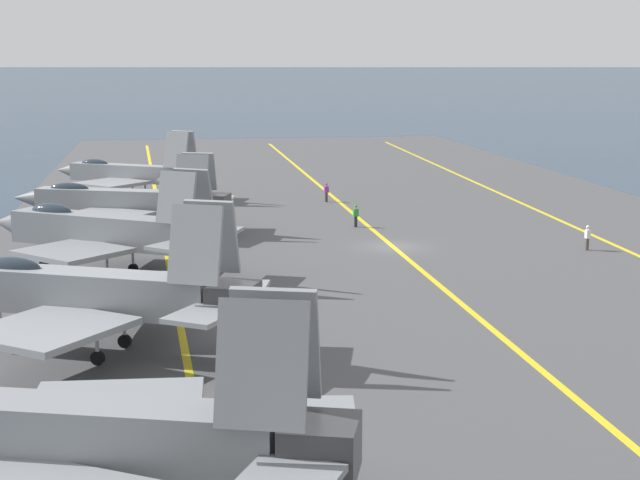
{
  "coord_description": "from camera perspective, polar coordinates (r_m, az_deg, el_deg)",
  "views": [
    {
      "loc": [
        -63.38,
        15.09,
        13.21
      ],
      "look_at": [
        -9.84,
        6.56,
        2.9
      ],
      "focal_mm": 55.0,
      "sensor_mm": 36.0,
      "label": 1
    }
  ],
  "objects": [
    {
      "name": "ground_plane",
      "position": [
        66.48,
        4.26,
        -0.72
      ],
      "size": [
        2000.0,
        2000.0,
        0.0
      ],
      "primitive_type": "plane",
      "color": "#23384C"
    },
    {
      "name": "carrier_deck",
      "position": [
        66.44,
        4.26,
        -0.56
      ],
      "size": [
        174.02,
        54.99,
        0.4
      ],
      "primitive_type": "cube",
      "color": "#4C4C4F",
      "rests_on": "ground"
    },
    {
      "name": "deck_stripe_foul_line",
      "position": [
        71.37,
        16.16,
        0.0
      ],
      "size": [
        156.57,
        4.71,
        0.01
      ],
      "primitive_type": "cube",
      "rotation": [
        0.0,
        0.0,
        -0.03
      ],
      "color": "yellow",
      "rests_on": "carrier_deck"
    },
    {
      "name": "deck_stripe_centerline",
      "position": [
        66.4,
        4.26,
        -0.38
      ],
      "size": [
        156.62,
        0.36,
        0.01
      ],
      "primitive_type": "cube",
      "color": "yellow",
      "rests_on": "carrier_deck"
    },
    {
      "name": "deck_stripe_edge_line",
      "position": [
        64.66,
        -8.9,
        -0.79
      ],
      "size": [
        156.55,
        5.2,
        0.01
      ],
      "primitive_type": "cube",
      "rotation": [
        0.0,
        0.0,
        0.03
      ],
      "color": "yellow",
      "rests_on": "carrier_deck"
    },
    {
      "name": "parked_jet_nearest",
      "position": [
        27.86,
        -14.4,
        -10.8
      ],
      "size": [
        12.44,
        16.61,
        6.83
      ],
      "color": "gray",
      "rests_on": "carrier_deck"
    },
    {
      "name": "parked_jet_second",
      "position": [
        43.11,
        -13.13,
        -3.01
      ],
      "size": [
        13.54,
        15.44,
        6.88
      ],
      "color": "gray",
      "rests_on": "carrier_deck"
    },
    {
      "name": "parked_jet_third",
      "position": [
        58.08,
        -12.33,
        0.52
      ],
      "size": [
        12.78,
        15.38,
        6.53
      ],
      "color": "gray",
      "rests_on": "carrier_deck"
    },
    {
      "name": "parked_jet_fourth",
      "position": [
        72.68,
        -11.38,
        2.22
      ],
      "size": [
        12.48,
        16.67,
        5.89
      ],
      "color": "gray",
      "rests_on": "carrier_deck"
    },
    {
      "name": "parked_jet_fifth",
      "position": [
        89.34,
        -10.88,
        3.83
      ],
      "size": [
        12.31,
        14.82,
        6.23
      ],
      "color": "gray",
      "rests_on": "carrier_deck"
    },
    {
      "name": "crew_green_vest",
      "position": [
        73.64,
        2.1,
        1.47
      ],
      "size": [
        0.31,
        0.41,
        1.68
      ],
      "color": "#232328",
      "rests_on": "carrier_deck"
    },
    {
      "name": "crew_purple_vest",
      "position": [
        86.23,
        0.37,
        2.84
      ],
      "size": [
        0.35,
        0.44,
        1.67
      ],
      "color": "#383328",
      "rests_on": "carrier_deck"
    },
    {
      "name": "crew_white_vest",
      "position": [
        67.26,
        15.3,
        0.2
      ],
      "size": [
        0.39,
        0.27,
        1.67
      ],
      "color": "#4C473D",
      "rests_on": "carrier_deck"
    }
  ]
}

